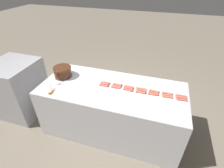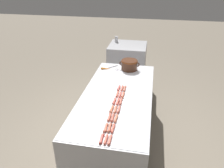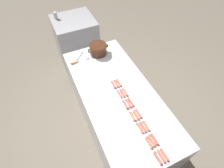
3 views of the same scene
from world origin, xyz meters
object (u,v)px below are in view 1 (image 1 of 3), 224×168
at_px(hot_dog_7, 181,97).
at_px(hot_dog_17, 141,89).
at_px(hot_dog_12, 117,86).
at_px(serving_spoon, 56,84).
at_px(hot_dog_3, 141,92).
at_px(hot_dog_2, 153,94).
at_px(hot_dog_20, 106,82).
at_px(hot_dog_4, 128,90).
at_px(hot_dog_15, 167,93).
at_px(hot_dog_0, 181,99).
at_px(hot_dog_16, 154,91).
at_px(hot_dog_1, 167,97).
at_px(hot_dog_14, 181,96).
at_px(hot_dog_19, 118,84).
at_px(hot_dog_5, 115,87).
at_px(hot_dog_8, 167,95).
at_px(bean_pot, 63,71).
at_px(back_cabinet, 19,89).
at_px(hot_dog_10, 141,90).
at_px(hot_dog_13, 105,84).
at_px(hot_dog_18, 129,87).
at_px(hot_dog_6, 104,85).
at_px(hot_dog_11, 129,88).
at_px(carrot, 53,90).
at_px(hot_dog_9, 154,93).

relative_size(hot_dog_7, hot_dog_17, 1.00).
height_order(hot_dog_12, serving_spoon, hot_dog_12).
bearing_deg(hot_dog_3, hot_dog_2, -89.73).
bearing_deg(hot_dog_20, hot_dog_17, -89.63).
distance_m(hot_dog_4, hot_dog_15, 0.55).
xyz_separation_m(hot_dog_0, hot_dog_3, (0.00, 0.54, 0.00)).
relative_size(hot_dog_12, hot_dog_16, 1.00).
xyz_separation_m(hot_dog_1, hot_dog_4, (-0.00, 0.54, 0.00)).
xyz_separation_m(hot_dog_4, hot_dog_14, (0.08, -0.72, 0.00)).
bearing_deg(hot_dog_19, hot_dog_1, -96.42).
relative_size(hot_dog_5, hot_dog_7, 1.00).
bearing_deg(hot_dog_14, hot_dog_0, 179.79).
bearing_deg(hot_dog_8, bean_pot, 89.35).
height_order(back_cabinet, hot_dog_4, back_cabinet).
distance_m(hot_dog_10, serving_spoon, 1.28).
bearing_deg(back_cabinet, hot_dog_3, -87.84).
bearing_deg(hot_dog_13, hot_dog_14, -87.88).
relative_size(back_cabinet, hot_dog_18, 6.70).
bearing_deg(hot_dog_20, hot_dog_12, -101.30).
height_order(hot_dog_1, hot_dog_7, same).
distance_m(hot_dog_6, hot_dog_17, 0.55).
bearing_deg(hot_dog_17, hot_dog_1, -102.50).
distance_m(hot_dog_11, hot_dog_20, 0.37).
distance_m(back_cabinet, hot_dog_20, 1.66).
distance_m(hot_dog_6, hot_dog_19, 0.20).
bearing_deg(hot_dog_6, hot_dog_18, -77.28).
height_order(hot_dog_14, carrot, carrot).
distance_m(hot_dog_4, hot_dog_5, 0.19).
bearing_deg(hot_dog_19, carrot, 116.72).
relative_size(hot_dog_14, carrot, 0.83).
height_order(back_cabinet, hot_dog_14, back_cabinet).
bearing_deg(hot_dog_19, hot_dog_9, -94.70).
height_order(hot_dog_8, hot_dog_20, same).
bearing_deg(hot_dog_3, hot_dog_1, -89.76).
xyz_separation_m(hot_dog_2, hot_dog_4, (-0.00, 0.35, 0.00)).
distance_m(back_cabinet, hot_dog_16, 2.37).
bearing_deg(back_cabinet, serving_spoon, -96.35).
distance_m(hot_dog_16, hot_dog_17, 0.18).
bearing_deg(hot_dog_1, hot_dog_12, 86.78).
bearing_deg(hot_dog_1, hot_dog_15, 3.73).
bearing_deg(bean_pot, hot_dog_6, -94.91).
height_order(hot_dog_1, serving_spoon, hot_dog_1).
height_order(hot_dog_1, hot_dog_12, same).
distance_m(hot_dog_15, hot_dog_18, 0.54).
distance_m(hot_dog_9, hot_dog_12, 0.54).
distance_m(hot_dog_10, hot_dog_12, 0.36).
distance_m(hot_dog_0, hot_dog_16, 0.37).
bearing_deg(bean_pot, hot_dog_11, -90.93).
distance_m(hot_dog_1, carrot, 1.60).
distance_m(hot_dog_3, hot_dog_13, 0.55).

